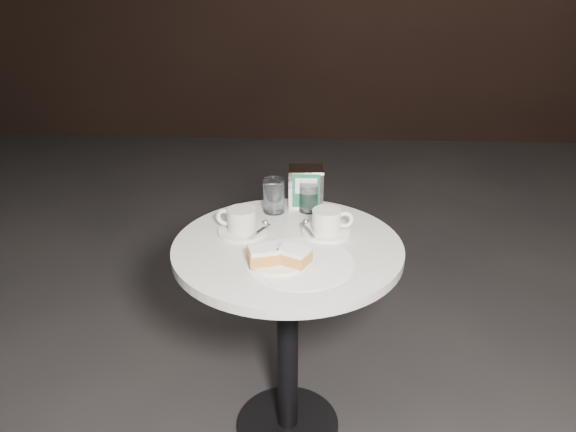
# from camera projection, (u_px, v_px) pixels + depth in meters

# --- Properties ---
(ground) EXTENTS (7.00, 7.00, 0.00)m
(ground) POSITION_uv_depth(u_px,v_px,m) (288.00, 428.00, 2.01)
(ground) COLOR black
(ground) RESTS_ON ground
(cafe_table) EXTENTS (0.70, 0.70, 0.74)m
(cafe_table) POSITION_uv_depth(u_px,v_px,m) (288.00, 299.00, 1.78)
(cafe_table) COLOR black
(cafe_table) RESTS_ON ground
(sugar_spill) EXTENTS (0.34, 0.34, 0.00)m
(sugar_spill) POSITION_uv_depth(u_px,v_px,m) (300.00, 262.00, 1.60)
(sugar_spill) COLOR white
(sugar_spill) RESTS_ON cafe_table
(beignet_plate) EXTENTS (0.19, 0.18, 0.06)m
(beignet_plate) POSITION_uv_depth(u_px,v_px,m) (278.00, 257.00, 1.58)
(beignet_plate) COLOR white
(beignet_plate) RESTS_ON cafe_table
(coffee_cup_left) EXTENTS (0.19, 0.19, 0.08)m
(coffee_cup_left) POSITION_uv_depth(u_px,v_px,m) (242.00, 222.00, 1.76)
(coffee_cup_left) COLOR silver
(coffee_cup_left) RESTS_ON cafe_table
(coffee_cup_right) EXTENTS (0.17, 0.17, 0.08)m
(coffee_cup_right) POSITION_uv_depth(u_px,v_px,m) (327.00, 223.00, 1.75)
(coffee_cup_right) COLOR white
(coffee_cup_right) RESTS_ON cafe_table
(water_glass_left) EXTENTS (0.10, 0.10, 0.12)m
(water_glass_left) POSITION_uv_depth(u_px,v_px,m) (274.00, 196.00, 1.89)
(water_glass_left) COLOR white
(water_glass_left) RESTS_ON cafe_table
(water_glass_right) EXTENTS (0.08, 0.08, 0.11)m
(water_glass_right) POSITION_uv_depth(u_px,v_px,m) (309.00, 197.00, 1.90)
(water_glass_right) COLOR silver
(water_glass_right) RESTS_ON cafe_table
(napkin_dispenser) EXTENTS (0.12, 0.11, 0.14)m
(napkin_dispenser) POSITION_uv_depth(u_px,v_px,m) (306.00, 187.00, 1.93)
(napkin_dispenser) COLOR silver
(napkin_dispenser) RESTS_ON cafe_table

